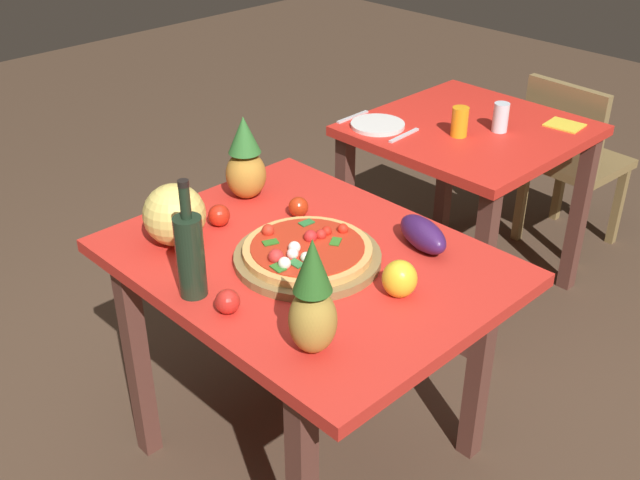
% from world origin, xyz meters
% --- Properties ---
extents(ground_plane, '(10.00, 10.00, 0.00)m').
position_xyz_m(ground_plane, '(0.00, 0.00, 0.00)').
color(ground_plane, '#4C3828').
extents(display_table, '(1.11, 0.87, 0.77)m').
position_xyz_m(display_table, '(0.00, 0.00, 0.67)').
color(display_table, brown).
rests_on(display_table, ground_plane).
extents(background_table, '(0.82, 0.85, 0.77)m').
position_xyz_m(background_table, '(-0.27, 1.18, 0.65)').
color(background_table, brown).
rests_on(background_table, ground_plane).
extents(dining_chair, '(0.42, 0.42, 0.85)m').
position_xyz_m(dining_chair, '(-0.14, 1.82, 0.48)').
color(dining_chair, olive).
rests_on(dining_chair, ground_plane).
extents(pizza_board, '(0.43, 0.43, 0.02)m').
position_xyz_m(pizza_board, '(0.02, -0.02, 0.79)').
color(pizza_board, olive).
rests_on(pizza_board, display_table).
extents(pizza, '(0.37, 0.37, 0.06)m').
position_xyz_m(pizza, '(0.02, -0.02, 0.82)').
color(pizza, '#E0A457').
rests_on(pizza, pizza_board).
extents(wine_bottle, '(0.08, 0.08, 0.34)m').
position_xyz_m(wine_bottle, '(-0.07, -0.35, 0.90)').
color(wine_bottle, '#1D2D1E').
rests_on(wine_bottle, display_table).
extents(pineapple_left, '(0.13, 0.13, 0.28)m').
position_xyz_m(pineapple_left, '(-0.42, 0.12, 0.90)').
color(pineapple_left, '#B87F2E').
rests_on(pineapple_left, display_table).
extents(pineapple_right, '(0.12, 0.12, 0.31)m').
position_xyz_m(pineapple_right, '(0.33, -0.29, 0.91)').
color(pineapple_right, '#B18B38').
rests_on(pineapple_right, display_table).
extents(melon, '(0.19, 0.19, 0.19)m').
position_xyz_m(melon, '(-0.33, -0.22, 0.87)').
color(melon, '#E5CA64').
rests_on(melon, display_table).
extents(bell_pepper, '(0.10, 0.10, 0.11)m').
position_xyz_m(bell_pepper, '(0.31, 0.04, 0.82)').
color(bell_pepper, yellow).
rests_on(bell_pepper, display_table).
extents(eggplant, '(0.22, 0.14, 0.09)m').
position_xyz_m(eggplant, '(0.20, 0.28, 0.82)').
color(eggplant, '#3A1A53').
rests_on(eggplant, display_table).
extents(tomato_beside_pepper, '(0.07, 0.07, 0.07)m').
position_xyz_m(tomato_beside_pepper, '(0.06, -0.34, 0.81)').
color(tomato_beside_pepper, red).
rests_on(tomato_beside_pepper, display_table).
extents(tomato_near_board, '(0.07, 0.07, 0.07)m').
position_xyz_m(tomato_near_board, '(-0.33, -0.07, 0.81)').
color(tomato_near_board, red).
rests_on(tomato_near_board, display_table).
extents(tomato_by_bottle, '(0.06, 0.06, 0.06)m').
position_xyz_m(tomato_by_bottle, '(-0.20, 0.15, 0.81)').
color(tomato_by_bottle, red).
rests_on(tomato_by_bottle, display_table).
extents(drinking_glass_juice, '(0.07, 0.07, 0.12)m').
position_xyz_m(drinking_glass_juice, '(-0.25, 1.06, 0.83)').
color(drinking_glass_juice, orange).
rests_on(drinking_glass_juice, background_table).
extents(drinking_glass_water, '(0.06, 0.06, 0.12)m').
position_xyz_m(drinking_glass_water, '(-0.16, 1.21, 0.83)').
color(drinking_glass_water, silver).
rests_on(drinking_glass_water, background_table).
extents(dinner_plate, '(0.22, 0.22, 0.02)m').
position_xyz_m(dinner_plate, '(-0.53, 0.90, 0.78)').
color(dinner_plate, white).
rests_on(dinner_plate, background_table).
extents(fork_utensil, '(0.02, 0.18, 0.01)m').
position_xyz_m(fork_utensil, '(-0.67, 0.90, 0.78)').
color(fork_utensil, silver).
rests_on(fork_utensil, background_table).
extents(knife_utensil, '(0.03, 0.18, 0.01)m').
position_xyz_m(knife_utensil, '(-0.39, 0.90, 0.78)').
color(knife_utensil, silver).
rests_on(knife_utensil, background_table).
extents(napkin_folded, '(0.15, 0.13, 0.01)m').
position_xyz_m(napkin_folded, '(-0.01, 1.45, 0.78)').
color(napkin_folded, yellow).
rests_on(napkin_folded, background_table).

